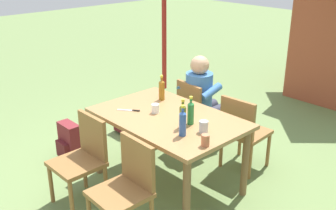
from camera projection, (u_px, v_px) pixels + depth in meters
name	position (u px, v px, depth m)	size (l,w,h in m)	color
ground_plane	(168.00, 182.00, 4.26)	(24.00, 24.00, 0.00)	#6B844C
dining_table	(168.00, 125.00, 4.01)	(1.51, 0.98, 0.77)	#A37547
chair_far_left	(196.00, 112.00, 4.82)	(0.49, 0.49, 0.87)	olive
chair_far_right	(242.00, 130.00, 4.35)	(0.47, 0.47, 0.87)	olive
chair_near_right	(127.00, 185.00, 3.35)	(0.45, 0.45, 0.87)	olive
chair_near_left	(83.00, 156.00, 3.81)	(0.44, 0.44, 0.87)	olive
person_in_white_shirt	(203.00, 97.00, 4.82)	(0.47, 0.61, 1.18)	#3D70B2
bottle_olive	(183.00, 115.00, 3.69)	(0.06, 0.06, 0.28)	#566623
bottle_blue	(183.00, 123.00, 3.53)	(0.06, 0.06, 0.29)	#2D56A3
bottle_amber	(162.00, 89.00, 4.36)	(0.06, 0.06, 0.28)	#996019
bottle_green	(191.00, 112.00, 3.76)	(0.06, 0.06, 0.28)	#287A38
cup_terracotta	(205.00, 140.00, 3.37)	(0.07, 0.07, 0.10)	#BC6B47
cup_steel	(204.00, 127.00, 3.61)	(0.08, 0.08, 0.11)	#B2B7BC
cup_white	(155.00, 109.00, 4.04)	(0.08, 0.08, 0.09)	white
table_knife	(130.00, 110.00, 4.11)	(0.20, 0.16, 0.01)	silver
backpack_by_near_side	(125.00, 119.00, 5.36)	(0.29, 0.22, 0.39)	maroon
backpack_by_far_side	(69.00, 142.00, 4.68)	(0.30, 0.21, 0.44)	maroon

